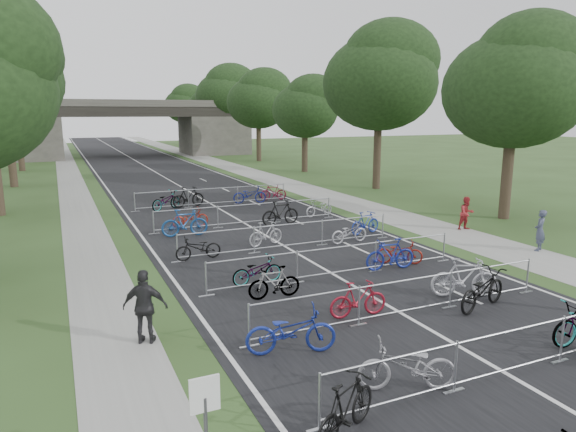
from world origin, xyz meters
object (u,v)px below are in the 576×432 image
park_sign (205,412)px  pedestrian_a (540,231)px  pedestrian_c (145,307)px  pedestrian_b (467,213)px  overpass_bridge (126,128)px

park_sign → pedestrian_a: 17.66m
pedestrian_c → park_sign: bearing=113.4°
park_sign → pedestrian_a: size_ratio=1.09×
park_sign → pedestrian_b: size_ratio=1.15×
pedestrian_a → park_sign: bearing=-3.4°
park_sign → pedestrian_c: (0.00, 5.45, -0.35)m
pedestrian_b → pedestrian_c: pedestrian_c is taller
pedestrian_c → pedestrian_a: bearing=-149.0°
pedestrian_a → pedestrian_c: pedestrian_c is taller
park_sign → pedestrian_a: bearing=25.4°
pedestrian_a → pedestrian_b: (0.06, 4.16, -0.04)m
pedestrian_a → pedestrian_c: 16.08m
pedestrian_b → overpass_bridge: bearing=104.8°
overpass_bridge → park_sign: 62.41m
overpass_bridge → pedestrian_c: size_ratio=16.84×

